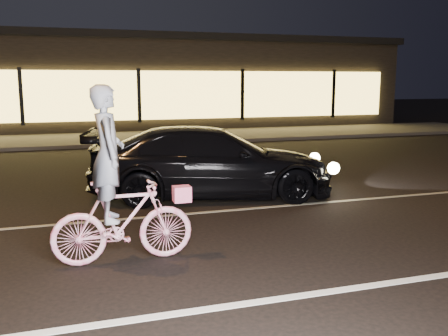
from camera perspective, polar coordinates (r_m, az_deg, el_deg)
name	(u,v)px	position (r m, az deg, el deg)	size (l,w,h in m)	color
ground	(301,244)	(6.96, 8.82, -8.61)	(90.00, 90.00, 0.00)	black
lane_stripe_near	(364,287)	(5.75, 15.69, -12.92)	(60.00, 0.12, 0.01)	silver
lane_stripe_far	(249,209)	(8.71, 2.92, -4.66)	(60.00, 0.10, 0.01)	gray
sidewalk	(147,138)	(19.24, -8.77, 3.45)	(30.00, 4.00, 0.12)	#383533
storefront	(126,82)	(25.03, -11.11, 9.65)	(25.40, 8.42, 4.20)	black
cyclist	(119,201)	(6.15, -11.92, -3.75)	(1.72, 0.59, 2.16)	#DE2C64
sedan	(211,162)	(9.53, -1.45, 0.71)	(4.90, 2.79, 1.34)	black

